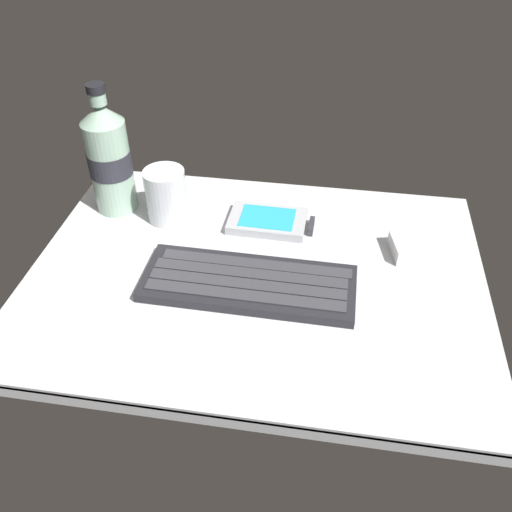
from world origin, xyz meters
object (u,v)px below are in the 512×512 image
(keyboard, at_px, (249,283))
(juice_cup, at_px, (166,197))
(charger_block, at_px, (416,247))
(handheld_device, at_px, (272,222))
(water_bottle, at_px, (109,158))

(keyboard, relative_size, juice_cup, 3.43)
(keyboard, height_order, charger_block, charger_block)
(handheld_device, xyz_separation_m, charger_block, (0.22, -0.04, 0.00))
(charger_block, bearing_deg, keyboard, -154.43)
(keyboard, bearing_deg, handheld_device, 85.39)
(juice_cup, distance_m, water_bottle, 0.11)
(handheld_device, distance_m, juice_cup, 0.17)
(charger_block, bearing_deg, water_bottle, 174.02)
(keyboard, height_order, water_bottle, water_bottle)
(handheld_device, bearing_deg, keyboard, -94.61)
(juice_cup, bearing_deg, water_bottle, 169.19)
(keyboard, distance_m, juice_cup, 0.21)
(juice_cup, relative_size, charger_block, 1.21)
(juice_cup, bearing_deg, charger_block, -4.82)
(keyboard, relative_size, charger_block, 4.16)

